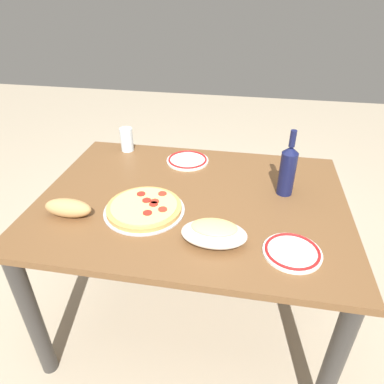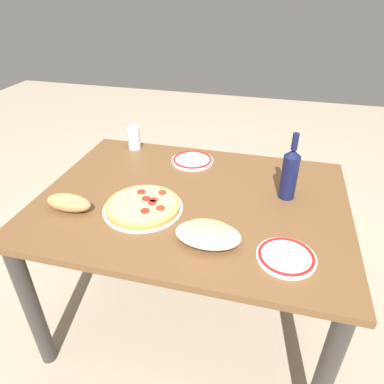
# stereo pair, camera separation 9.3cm
# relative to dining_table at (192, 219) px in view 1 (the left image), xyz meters

# --- Properties ---
(ground_plane) EXTENTS (8.00, 8.00, 0.00)m
(ground_plane) POSITION_rel_dining_table_xyz_m (0.00, 0.00, -0.63)
(ground_plane) COLOR tan
(ground_plane) RESTS_ON ground
(dining_table) EXTENTS (1.32, 0.98, 0.75)m
(dining_table) POSITION_rel_dining_table_xyz_m (0.00, 0.00, 0.00)
(dining_table) COLOR brown
(dining_table) RESTS_ON ground
(pepperoni_pizza) EXTENTS (0.33, 0.33, 0.03)m
(pepperoni_pizza) POSITION_rel_dining_table_xyz_m (0.17, 0.13, 0.13)
(pepperoni_pizza) COLOR #B7B7BC
(pepperoni_pizza) RESTS_ON dining_table
(baked_pasta_dish) EXTENTS (0.24, 0.15, 0.08)m
(baked_pasta_dish) POSITION_rel_dining_table_xyz_m (-0.13, 0.27, 0.16)
(baked_pasta_dish) COLOR white
(baked_pasta_dish) RESTS_ON dining_table
(wine_bottle) EXTENTS (0.07, 0.07, 0.30)m
(wine_bottle) POSITION_rel_dining_table_xyz_m (-0.40, -0.11, 0.23)
(wine_bottle) COLOR #141942
(wine_bottle) RESTS_ON dining_table
(water_glass) EXTENTS (0.07, 0.07, 0.13)m
(water_glass) POSITION_rel_dining_table_xyz_m (0.43, -0.41, 0.18)
(water_glass) COLOR silver
(water_glass) RESTS_ON dining_table
(side_plate_near) EXTENTS (0.22, 0.22, 0.02)m
(side_plate_near) POSITION_rel_dining_table_xyz_m (0.08, -0.33, 0.12)
(side_plate_near) COLOR white
(side_plate_near) RESTS_ON dining_table
(side_plate_far) EXTENTS (0.20, 0.20, 0.02)m
(side_plate_far) POSITION_rel_dining_table_xyz_m (-0.41, 0.29, 0.12)
(side_plate_far) COLOR white
(side_plate_far) RESTS_ON dining_table
(bread_loaf) EXTENTS (0.19, 0.08, 0.07)m
(bread_loaf) POSITION_rel_dining_table_xyz_m (0.46, 0.21, 0.15)
(bread_loaf) COLOR tan
(bread_loaf) RESTS_ON dining_table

